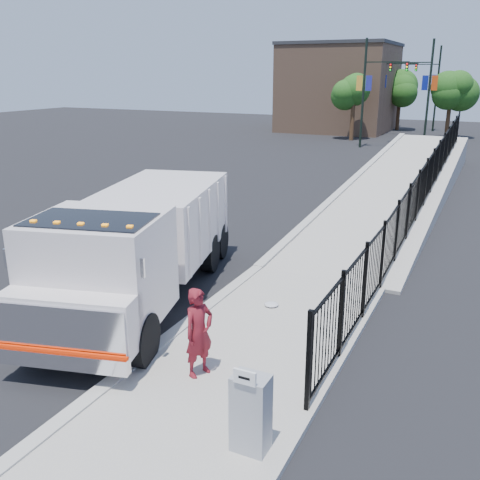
% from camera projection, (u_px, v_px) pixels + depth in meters
% --- Properties ---
extents(ground, '(120.00, 120.00, 0.00)m').
position_uv_depth(ground, '(188.00, 326.00, 12.33)').
color(ground, black).
rests_on(ground, ground).
extents(sidewalk, '(3.55, 12.00, 0.12)m').
position_uv_depth(sidewalk, '(222.00, 389.00, 9.80)').
color(sidewalk, '#9E998E').
rests_on(sidewalk, ground).
extents(curb, '(0.30, 12.00, 0.16)m').
position_uv_depth(curb, '(136.00, 364.00, 10.59)').
color(curb, '#ADAAA3').
rests_on(curb, ground).
extents(ramp, '(3.95, 24.06, 3.19)m').
position_uv_depth(ramp, '(402.00, 196.00, 25.21)').
color(ramp, '#9E998E').
rests_on(ramp, ground).
extents(iron_fence, '(0.10, 28.00, 1.80)m').
position_uv_depth(iron_fence, '(424.00, 198.00, 20.91)').
color(iron_fence, black).
rests_on(iron_fence, ground).
extents(truck, '(4.69, 8.78, 2.87)m').
position_uv_depth(truck, '(138.00, 242.00, 13.16)').
color(truck, black).
rests_on(truck, ground).
extents(worker, '(0.61, 0.74, 1.74)m').
position_uv_depth(worker, '(199.00, 332.00, 9.93)').
color(worker, maroon).
rests_on(worker, sidewalk).
extents(utility_cabinet, '(0.55, 0.40, 1.25)m').
position_uv_depth(utility_cabinet, '(251.00, 413.00, 7.98)').
color(utility_cabinet, gray).
rests_on(utility_cabinet, sidewalk).
extents(arrow_sign, '(0.35, 0.04, 0.22)m').
position_uv_depth(arrow_sign, '(245.00, 377.00, 7.57)').
color(arrow_sign, white).
rests_on(arrow_sign, utility_cabinet).
extents(debris, '(0.35, 0.35, 0.09)m').
position_uv_depth(debris, '(271.00, 304.00, 13.12)').
color(debris, silver).
rests_on(debris, sidewalk).
extents(light_pole_0, '(3.77, 0.22, 8.00)m').
position_uv_depth(light_pole_0, '(368.00, 89.00, 40.14)').
color(light_pole_0, black).
rests_on(light_pole_0, ground).
extents(light_pole_1, '(3.78, 0.22, 8.00)m').
position_uv_depth(light_pole_1, '(425.00, 89.00, 41.18)').
color(light_pole_1, black).
rests_on(light_pole_1, ground).
extents(light_pole_2, '(3.77, 0.22, 8.00)m').
position_uv_depth(light_pole_2, '(383.00, 86.00, 48.14)').
color(light_pole_2, black).
rests_on(light_pole_2, ground).
extents(light_pole_3, '(3.78, 0.22, 8.00)m').
position_uv_depth(light_pole_3, '(434.00, 85.00, 51.64)').
color(light_pole_3, black).
rests_on(light_pole_3, ground).
extents(tree_0, '(2.67, 2.67, 5.34)m').
position_uv_depth(tree_0, '(354.00, 93.00, 44.68)').
color(tree_0, '#382314').
rests_on(tree_0, ground).
extents(tree_1, '(2.78, 2.78, 5.39)m').
position_uv_depth(tree_1, '(451.00, 92.00, 45.88)').
color(tree_1, '#382314').
rests_on(tree_1, ground).
extents(tree_2, '(3.31, 3.31, 5.65)m').
position_uv_depth(tree_2, '(400.00, 89.00, 52.78)').
color(tree_2, '#382314').
rests_on(tree_2, ground).
extents(building, '(10.00, 10.00, 8.00)m').
position_uv_depth(building, '(339.00, 89.00, 52.66)').
color(building, '#8C664C').
rests_on(building, ground).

